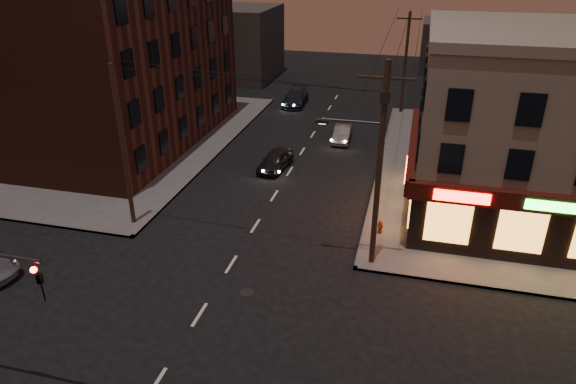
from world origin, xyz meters
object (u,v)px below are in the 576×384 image
(sedan_near, at_px, (275,160))
(sedan_mid, at_px, (342,134))
(fire_hydrant, at_px, (380,226))
(sedan_far, at_px, (295,97))

(sedan_near, xyz_separation_m, sedan_mid, (3.71, 6.92, -0.06))
(sedan_mid, distance_m, fire_hydrant, 15.04)
(sedan_near, relative_size, fire_hydrant, 5.06)
(sedan_mid, bearing_deg, fire_hydrant, -75.04)
(sedan_mid, xyz_separation_m, fire_hydrant, (4.32, -14.40, -0.03))
(sedan_near, relative_size, sedan_far, 0.79)
(sedan_mid, relative_size, fire_hydrant, 4.73)
(sedan_far, height_order, fire_hydrant, sedan_far)
(sedan_mid, relative_size, sedan_far, 0.74)
(sedan_far, bearing_deg, sedan_near, -83.99)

